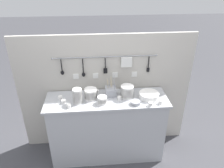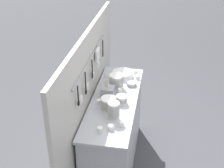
{
  "view_description": "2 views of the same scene",
  "coord_description": "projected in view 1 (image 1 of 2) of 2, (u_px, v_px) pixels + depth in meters",
  "views": [
    {
      "loc": [
        -0.14,
        -2.3,
        2.35
      ],
      "look_at": [
        0.07,
        0.03,
        1.1
      ],
      "focal_mm": 35.0,
      "sensor_mm": 36.0,
      "label": 1
    },
    {
      "loc": [
        -2.8,
        -0.47,
        2.7
      ],
      "look_at": [
        -0.04,
        0.02,
        1.12
      ],
      "focal_mm": 50.0,
      "sensor_mm": 36.0,
      "label": 2
    }
  ],
  "objects": [
    {
      "name": "ground_plane",
      "position": [
        108.0,
        152.0,
        3.14
      ],
      "size": [
        20.0,
        20.0,
        0.0
      ],
      "primitive_type": "plane",
      "color": "#424247"
    },
    {
      "name": "cup_beside_plates",
      "position": [
        119.0,
        98.0,
        2.68
      ],
      "size": [
        0.05,
        0.05,
        0.05
      ],
      "color": "white",
      "rests_on": "counter"
    },
    {
      "name": "steel_mixing_bowl",
      "position": [
        135.0,
        103.0,
        2.6
      ],
      "size": [
        0.12,
        0.12,
        0.04
      ],
      "color": "#93969E",
      "rests_on": "counter"
    },
    {
      "name": "cup_edge_far",
      "position": [
        97.0,
        92.0,
        2.82
      ],
      "size": [
        0.05,
        0.05,
        0.05
      ],
      "color": "white",
      "rests_on": "counter"
    },
    {
      "name": "cup_centre",
      "position": [
        150.0,
        104.0,
        2.57
      ],
      "size": [
        0.05,
        0.05,
        0.05
      ],
      "color": "white",
      "rests_on": "counter"
    },
    {
      "name": "cup_back_right",
      "position": [
        63.0,
        102.0,
        2.61
      ],
      "size": [
        0.05,
        0.05,
        0.05
      ],
      "color": "white",
      "rests_on": "counter"
    },
    {
      "name": "bowl_stack_tall_left",
      "position": [
        77.0,
        96.0,
        2.6
      ],
      "size": [
        0.11,
        0.11,
        0.19
      ],
      "color": "white",
      "rests_on": "counter"
    },
    {
      "name": "bowl_stack_short_front",
      "position": [
        102.0,
        100.0,
        2.61
      ],
      "size": [
        0.11,
        0.11,
        0.09
      ],
      "color": "white",
      "rests_on": "counter"
    },
    {
      "name": "bowl_stack_back_corner",
      "position": [
        91.0,
        94.0,
        2.69
      ],
      "size": [
        0.16,
        0.16,
        0.13
      ],
      "color": "white",
      "rests_on": "counter"
    },
    {
      "name": "plate_stack",
      "position": [
        149.0,
        95.0,
        2.73
      ],
      "size": [
        0.25,
        0.25,
        0.07
      ],
      "color": "white",
      "rests_on": "counter"
    },
    {
      "name": "cup_front_right",
      "position": [
        69.0,
        106.0,
        2.54
      ],
      "size": [
        0.05,
        0.05,
        0.05
      ],
      "color": "white",
      "rests_on": "counter"
    },
    {
      "name": "cutlery_caddy",
      "position": [
        111.0,
        91.0,
        2.76
      ],
      "size": [
        0.14,
        0.14,
        0.27
      ],
      "color": "#93969E",
      "rests_on": "counter"
    },
    {
      "name": "cup_back_left",
      "position": [
        60.0,
        98.0,
        2.69
      ],
      "size": [
        0.05,
        0.05,
        0.05
      ],
      "color": "white",
      "rests_on": "counter"
    },
    {
      "name": "counter",
      "position": [
        107.0,
        127.0,
        2.93
      ],
      "size": [
        1.52,
        0.49,
        0.91
      ],
      "color": "#ADAFB5",
      "rests_on": "ground"
    },
    {
      "name": "cup_edge_near",
      "position": [
        160.0,
        102.0,
        2.61
      ],
      "size": [
        0.05,
        0.05,
        0.05
      ],
      "color": "white",
      "rests_on": "counter"
    },
    {
      "name": "back_wall",
      "position": [
        106.0,
        93.0,
        3.0
      ],
      "size": [
        2.32,
        0.08,
        1.65
      ],
      "color": "#BCB7AD",
      "rests_on": "ground"
    },
    {
      "name": "bowl_stack_wide_centre",
      "position": [
        127.0,
        91.0,
        2.72
      ],
      "size": [
        0.16,
        0.16,
        0.16
      ],
      "color": "white",
      "rests_on": "counter"
    }
  ]
}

